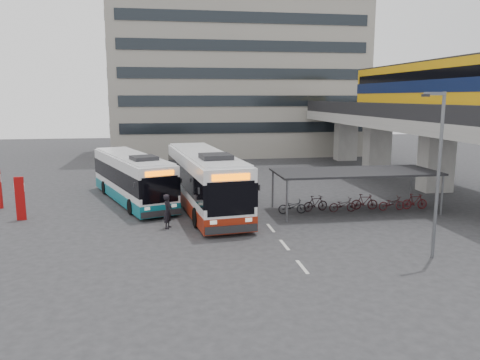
{
  "coord_description": "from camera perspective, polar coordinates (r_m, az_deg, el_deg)",
  "views": [
    {
      "loc": [
        -3.03,
        -24.04,
        7.04
      ],
      "look_at": [
        1.43,
        3.93,
        2.0
      ],
      "focal_mm": 35.0,
      "sensor_mm": 36.0,
      "label": 1
    }
  ],
  "objects": [
    {
      "name": "road_markings",
      "position": [
        22.86,
        5.44,
        -7.88
      ],
      "size": [
        0.15,
        7.6,
        0.01
      ],
      "color": "beige",
      "rests_on": "ground"
    },
    {
      "name": "bus_teal",
      "position": [
        32.68,
        -13.02,
        0.23
      ],
      "size": [
        6.27,
        11.74,
        3.42
      ],
      "rotation": [
        0.0,
        0.0,
        0.34
      ],
      "color": "white",
      "rests_on": "ground"
    },
    {
      "name": "bus_main",
      "position": [
        29.69,
        -4.35,
        -0.09
      ],
      "size": [
        4.41,
        13.4,
        3.89
      ],
      "rotation": [
        0.0,
        0.0,
        0.12
      ],
      "color": "white",
      "rests_on": "ground"
    },
    {
      "name": "pedestrian",
      "position": [
        25.65,
        -8.79,
        -3.79
      ],
      "size": [
        0.66,
        0.8,
        1.88
      ],
      "primitive_type": "imported",
      "rotation": [
        0.0,
        0.0,
        1.22
      ],
      "color": "black",
      "rests_on": "ground"
    },
    {
      "name": "sign_totem_mid",
      "position": [
        29.76,
        -25.23,
        -1.99
      ],
      "size": [
        0.55,
        0.22,
        2.54
      ],
      "rotation": [
        0.0,
        0.0,
        0.11
      ],
      "color": "#950909",
      "rests_on": "ground"
    },
    {
      "name": "bike_shelter",
      "position": [
        29.91,
        13.73,
        -0.99
      ],
      "size": [
        10.0,
        4.0,
        2.54
      ],
      "color": "#595B60",
      "rests_on": "ground"
    },
    {
      "name": "ground",
      "position": [
        25.23,
        -1.81,
        -6.12
      ],
      "size": [
        120.0,
        120.0,
        0.0
      ],
      "primitive_type": "plane",
      "color": "#28282B",
      "rests_on": "ground"
    },
    {
      "name": "office_block",
      "position": [
        60.96,
        -0.52,
        15.23
      ],
      "size": [
        30.0,
        15.0,
        25.0
      ],
      "primitive_type": "cube",
      "color": "gray",
      "rests_on": "ground"
    },
    {
      "name": "viaduct",
      "position": [
        40.32,
        20.96,
        8.29
      ],
      "size": [
        8.0,
        32.0,
        9.68
      ],
      "color": "gray",
      "rests_on": "ground"
    },
    {
      "name": "lamp_post",
      "position": [
        21.76,
        22.93,
        1.63
      ],
      "size": [
        1.26,
        0.46,
        7.27
      ],
      "rotation": [
        0.0,
        0.0,
        0.26
      ],
      "color": "#595B60",
      "rests_on": "ground"
    }
  ]
}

